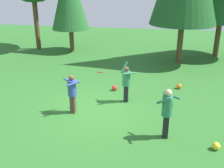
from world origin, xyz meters
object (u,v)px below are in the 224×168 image
at_px(person_catcher, 72,91).
at_px(frisbee, 100,72).
at_px(person_bystander, 167,109).
at_px(ball_yellow, 216,146).
at_px(ball_orange, 179,86).
at_px(person_thrower, 126,81).
at_px(ball_red, 114,88).

distance_m(person_catcher, frisbee, 1.35).
distance_m(person_bystander, ball_yellow, 1.88).
bearing_deg(ball_orange, person_catcher, -142.24).
bearing_deg(ball_yellow, ball_orange, 100.04).
bearing_deg(person_catcher, frisbee, 0.00).
xyz_separation_m(person_thrower, person_catcher, (-1.95, -1.41, -0.02)).
distance_m(ball_red, ball_yellow, 5.77).
bearing_deg(frisbee, person_thrower, 36.56).
height_order(person_thrower, person_bystander, person_thrower).
bearing_deg(person_thrower, ball_red, -94.80).
xyz_separation_m(person_thrower, person_bystander, (1.68, -2.60, 0.09)).
bearing_deg(ball_red, person_catcher, -115.89).
bearing_deg(ball_orange, person_bystander, -98.69).
height_order(person_thrower, ball_red, person_thrower).
height_order(person_bystander, ball_red, person_bystander).
distance_m(person_thrower, person_catcher, 2.41).
bearing_deg(ball_yellow, ball_red, 133.35).
relative_size(person_catcher, ball_orange, 6.32).
bearing_deg(person_bystander, ball_yellow, -160.19).
xyz_separation_m(person_thrower, ball_red, (-0.71, 1.14, -0.82)).
distance_m(person_catcher, person_bystander, 3.82).
relative_size(person_bystander, ball_orange, 7.00).
height_order(person_thrower, ball_orange, person_thrower).
distance_m(person_thrower, frisbee, 1.33).
bearing_deg(person_thrower, person_catcher, -0.59).
relative_size(ball_red, ball_yellow, 1.00).
relative_size(frisbee, ball_yellow, 1.23).
bearing_deg(person_thrower, frisbee, 0.00).
bearing_deg(person_thrower, person_bystander, 86.19).
bearing_deg(person_catcher, ball_yellow, -52.84).
relative_size(ball_red, ball_orange, 1.01).
height_order(person_catcher, frisbee, frisbee).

